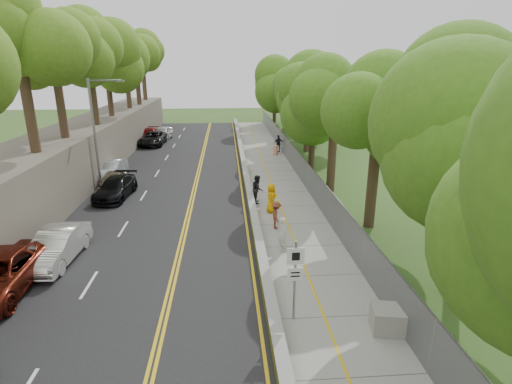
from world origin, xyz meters
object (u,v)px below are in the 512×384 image
signpost (295,272)px  construction_barrel (275,150)px  streetlight (97,127)px  car_1 (57,246)px  concrete_block (391,320)px  painter_0 (271,198)px  person_far (278,144)px

signpost → construction_barrel: bearing=84.4°
streetlight → car_1: size_ratio=1.72×
signpost → construction_barrel: 27.81m
signpost → car_1: bearing=153.0°
streetlight → car_1: bearing=-84.3°
signpost → concrete_block: signpost is taller
signpost → concrete_block: 3.68m
painter_0 → car_1: bearing=106.3°
car_1 → painter_0: bearing=31.4°
concrete_block → streetlight: bearing=129.5°
painter_0 → person_far: size_ratio=1.03×
concrete_block → painter_0: (-2.85, 11.92, 0.49)m
car_1 → painter_0: painter_0 is taller
construction_barrel → streetlight: bearing=-143.2°
car_1 → person_far: 27.01m
construction_barrel → car_1: (-13.04, -22.36, 0.30)m
streetlight → concrete_block: streetlight is taller
streetlight → construction_barrel: size_ratio=8.74×
construction_barrel → concrete_block: 28.55m
person_far → car_1: bearing=42.5°
construction_barrel → car_1: bearing=-120.2°
construction_barrel → person_far: size_ratio=0.51×
construction_barrel → concrete_block: bearing=-88.9°
construction_barrel → person_far: person_far is taller
signpost → painter_0: 11.07m
concrete_block → signpost: bearing=164.5°
streetlight → painter_0: streetlight is taller
concrete_block → car_1: 14.93m
painter_0 → streetlight: bearing=51.5°
signpost → person_far: bearing=83.7°
signpost → person_far: signpost is taller
signpost → painter_0: (0.40, 11.02, -0.99)m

